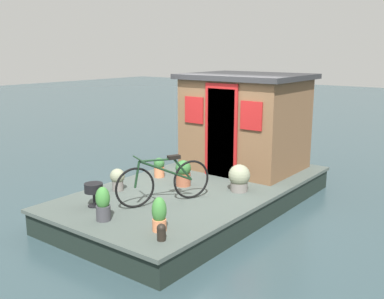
# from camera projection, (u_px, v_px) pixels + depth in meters

# --- Properties ---
(ground_plane) EXTENTS (60.00, 60.00, 0.00)m
(ground_plane) POSITION_uv_depth(u_px,v_px,m) (199.00, 208.00, 8.28)
(ground_plane) COLOR #2D4247
(houseboat_deck) EXTENTS (5.41, 2.84, 0.43)m
(houseboat_deck) POSITION_uv_depth(u_px,v_px,m) (199.00, 196.00, 8.24)
(houseboat_deck) COLOR #424C47
(houseboat_deck) RESTS_ON ground_plane
(houseboat_cabin) EXTENTS (1.95, 2.35, 1.94)m
(houseboat_cabin) POSITION_uv_depth(u_px,v_px,m) (245.00, 121.00, 9.21)
(houseboat_cabin) COLOR brown
(houseboat_cabin) RESTS_ON houseboat_deck
(bicycle) EXTENTS (1.50, 0.76, 0.78)m
(bicycle) POSITION_uv_depth(u_px,v_px,m) (164.00, 181.00, 7.16)
(bicycle) COLOR black
(bicycle) RESTS_ON houseboat_deck
(potted_plant_fern) EXTENTS (0.20, 0.20, 0.48)m
(potted_plant_fern) POSITION_uv_depth(u_px,v_px,m) (159.00, 215.00, 6.07)
(potted_plant_fern) COLOR #C6754C
(potted_plant_fern) RESTS_ON houseboat_deck
(potted_plant_ivy) EXTENTS (0.26, 0.26, 0.39)m
(potted_plant_ivy) POSITION_uv_depth(u_px,v_px,m) (117.00, 179.00, 7.83)
(potted_plant_ivy) COLOR slate
(potted_plant_ivy) RESTS_ON houseboat_deck
(potted_plant_basil) EXTENTS (0.38, 0.38, 0.47)m
(potted_plant_basil) POSITION_uv_depth(u_px,v_px,m) (239.00, 178.00, 7.79)
(potted_plant_basil) COLOR slate
(potted_plant_basil) RESTS_ON houseboat_deck
(potted_plant_sage) EXTENTS (0.21, 0.21, 0.38)m
(potted_plant_sage) POSITION_uv_depth(u_px,v_px,m) (159.00, 167.00, 8.67)
(potted_plant_sage) COLOR #C6754C
(potted_plant_sage) RESTS_ON houseboat_deck
(potted_plant_succulent) EXTENTS (0.28, 0.28, 0.47)m
(potted_plant_succulent) POSITION_uv_depth(u_px,v_px,m) (183.00, 173.00, 8.11)
(potted_plant_succulent) COLOR #935138
(potted_plant_succulent) RESTS_ON houseboat_deck
(potted_plant_rosemary) EXTENTS (0.21, 0.21, 0.50)m
(potted_plant_rosemary) POSITION_uv_depth(u_px,v_px,m) (103.00, 204.00, 6.45)
(potted_plant_rosemary) COLOR #38383D
(potted_plant_rosemary) RESTS_ON houseboat_deck
(charcoal_grill) EXTENTS (0.29, 0.29, 0.38)m
(charcoal_grill) POSITION_uv_depth(u_px,v_px,m) (94.00, 189.00, 7.02)
(charcoal_grill) COLOR black
(charcoal_grill) RESTS_ON houseboat_deck
(mooring_bollard) EXTENTS (0.12, 0.12, 0.23)m
(mooring_bollard) POSITION_uv_depth(u_px,v_px,m) (161.00, 232.00, 5.79)
(mooring_bollard) COLOR black
(mooring_bollard) RESTS_ON houseboat_deck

